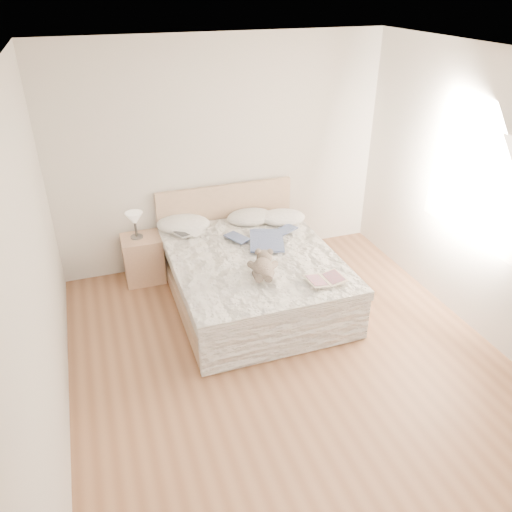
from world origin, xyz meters
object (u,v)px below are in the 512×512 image
at_px(teddy_bear, 263,274).
at_px(childrens_book, 325,280).
at_px(photo_book, 188,234).
at_px(table_lamp, 135,220).
at_px(bed, 251,275).
at_px(nightstand, 143,259).

bearing_deg(teddy_bear, childrens_book, -8.26).
xyz_separation_m(photo_book, childrens_book, (1.04, -1.42, 0.00)).
height_order(table_lamp, teddy_bear, table_lamp).
distance_m(bed, table_lamp, 1.47).
height_order(nightstand, teddy_bear, teddy_bear).
xyz_separation_m(nightstand, photo_book, (0.52, -0.22, 0.35)).
relative_size(nightstand, childrens_book, 1.48).
xyz_separation_m(bed, table_lamp, (-1.12, 0.83, 0.48)).
distance_m(table_lamp, teddy_bear, 1.75).
distance_m(bed, nightstand, 1.35).
xyz_separation_m(table_lamp, childrens_book, (1.60, -1.66, -0.15)).
height_order(bed, table_lamp, bed).
distance_m(table_lamp, photo_book, 0.63).
bearing_deg(teddy_bear, photo_book, 131.23).
bearing_deg(photo_book, bed, -72.74).
bearing_deg(nightstand, photo_book, -23.16).
height_order(bed, nightstand, bed).
height_order(nightstand, photo_book, photo_book).
bearing_deg(bed, table_lamp, 143.54).
xyz_separation_m(table_lamp, teddy_bear, (1.05, -1.39, -0.13)).
height_order(childrens_book, teddy_bear, teddy_bear).
distance_m(table_lamp, childrens_book, 2.31).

